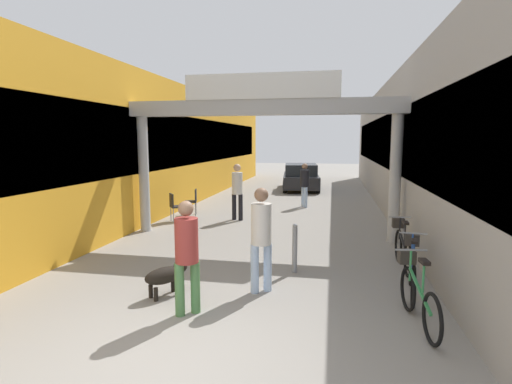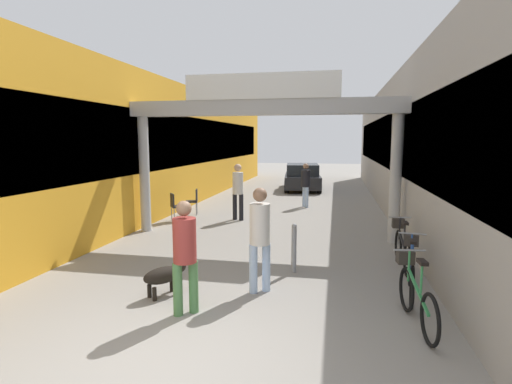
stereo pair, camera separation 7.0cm
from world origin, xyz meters
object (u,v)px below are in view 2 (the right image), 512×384
object	(u,v)px
bicycle_blue_second	(411,269)
cafe_chair_black_farther	(194,199)
bicycle_black_third	(402,246)
pedestrian_with_dog	(185,250)
bollard_post_metal	(294,248)
dog_on_leash	(166,274)
bicycle_green_nearest	(415,293)
parked_car_black	(302,177)
pedestrian_carrying_crate	(238,188)
cafe_chair_black_nearer	(176,204)
pedestrian_companion	(260,233)
pedestrian_elderly_walking	(306,182)

from	to	relation	value
bicycle_blue_second	cafe_chair_black_farther	distance (m)	8.49
bicycle_black_third	pedestrian_with_dog	bearing A→B (deg)	-139.78
bicycle_blue_second	bollard_post_metal	size ratio (longest dim) A/B	1.74
dog_on_leash	bicycle_black_third	size ratio (longest dim) A/B	0.45
bicycle_green_nearest	parked_car_black	bearing A→B (deg)	100.62
pedestrian_carrying_crate	dog_on_leash	world-z (taller)	pedestrian_carrying_crate
bicycle_green_nearest	cafe_chair_black_nearer	xyz separation A→B (m)	(-6.05, 6.00, 0.10)
bollard_post_metal	cafe_chair_black_nearer	world-z (taller)	bollard_post_metal
pedestrian_companion	pedestrian_carrying_crate	xyz separation A→B (m)	(-1.83, 5.88, 0.01)
pedestrian_elderly_walking	parked_car_black	distance (m)	5.49
bicycle_black_third	parked_car_black	xyz separation A→B (m)	(-3.02, 12.35, 0.21)
bicycle_black_third	pedestrian_companion	bearing A→B (deg)	-143.73
pedestrian_elderly_walking	bollard_post_metal	distance (m)	7.69
pedestrian_with_dog	cafe_chair_black_nearer	size ratio (longest dim) A/B	1.91
bicycle_green_nearest	pedestrian_companion	bearing A→B (deg)	163.16
cafe_chair_black_farther	pedestrian_carrying_crate	bearing A→B (deg)	-17.37
bollard_post_metal	bicycle_blue_second	bearing A→B (deg)	-19.36
pedestrian_with_dog	cafe_chair_black_nearer	bearing A→B (deg)	113.79
bollard_post_metal	bicycle_black_third	bearing A→B (deg)	19.96
bicycle_blue_second	cafe_chair_black_nearer	xyz separation A→B (m)	(-6.20, 4.88, 0.10)
bollard_post_metal	pedestrian_companion	bearing A→B (deg)	-112.40
bicycle_green_nearest	bicycle_blue_second	world-z (taller)	same
parked_car_black	pedestrian_with_dog	bearing A→B (deg)	-91.70
pedestrian_carrying_crate	bollard_post_metal	world-z (taller)	pedestrian_carrying_crate
parked_car_black	cafe_chair_black_farther	bearing A→B (deg)	-111.33
pedestrian_carrying_crate	bollard_post_metal	xyz separation A→B (m)	(2.29, -4.76, -0.55)
pedestrian_companion	bicycle_blue_second	xyz separation A→B (m)	(2.49, 0.41, -0.59)
pedestrian_companion	bicycle_black_third	distance (m)	3.24
cafe_chair_black_nearer	cafe_chair_black_farther	bearing A→B (deg)	80.04
pedestrian_carrying_crate	cafe_chair_black_nearer	xyz separation A→B (m)	(-1.88, -0.59, -0.50)
bicycle_black_third	bollard_post_metal	size ratio (longest dim) A/B	1.75
bicycle_blue_second	cafe_chair_black_nearer	bearing A→B (deg)	141.77
pedestrian_companion	cafe_chair_black_farther	xyz separation A→B (m)	(-3.51, 6.41, -0.49)
dog_on_leash	bollard_post_metal	world-z (taller)	bollard_post_metal
bicycle_green_nearest	bicycle_black_third	bearing A→B (deg)	85.15
pedestrian_companion	bicycle_green_nearest	bearing A→B (deg)	-16.84
pedestrian_companion	bicycle_green_nearest	size ratio (longest dim) A/B	1.06
pedestrian_elderly_walking	bicycle_green_nearest	size ratio (longest dim) A/B	0.99
bicycle_green_nearest	cafe_chair_black_farther	size ratio (longest dim) A/B	1.89
dog_on_leash	cafe_chair_black_farther	bearing A→B (deg)	106.45
dog_on_leash	cafe_chair_black_farther	world-z (taller)	cafe_chair_black_farther
bicycle_black_third	pedestrian_elderly_walking	bearing A→B (deg)	109.57
pedestrian_with_dog	dog_on_leash	world-z (taller)	pedestrian_with_dog
bicycle_black_third	bicycle_blue_second	bearing A→B (deg)	-92.97
pedestrian_with_dog	bollard_post_metal	size ratio (longest dim) A/B	1.76
dog_on_leash	bicycle_black_third	xyz separation A→B (m)	(4.06, 2.32, 0.08)
pedestrian_companion	pedestrian_carrying_crate	distance (m)	6.16
pedestrian_elderly_walking	cafe_chair_black_farther	xyz separation A→B (m)	(-3.62, -2.37, -0.42)
bicycle_black_third	dog_on_leash	bearing A→B (deg)	-150.20
cafe_chair_black_nearer	bollard_post_metal	bearing A→B (deg)	-45.00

